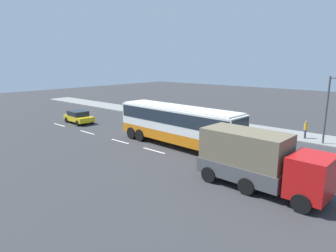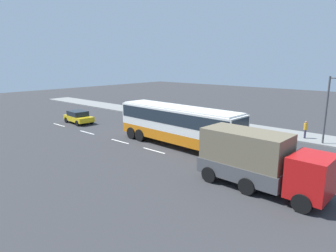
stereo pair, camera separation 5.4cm
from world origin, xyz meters
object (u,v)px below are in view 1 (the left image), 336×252
object	(u,v)px
pedestrian_near_curb	(306,128)
pedestrian_at_crossing	(203,116)
coach_bus	(178,122)
street_lamp	(330,105)
cargo_truck	(258,160)
car_yellow_taxi	(79,117)

from	to	relation	value
pedestrian_near_curb	pedestrian_at_crossing	size ratio (longest dim) A/B	1.06
coach_bus	street_lamp	distance (m)	12.87
cargo_truck	pedestrian_near_curb	world-z (taller)	cargo_truck
car_yellow_taxi	cargo_truck	bearing A→B (deg)	-3.56
coach_bus	pedestrian_at_crossing	xyz separation A→B (m)	(-3.47, 8.78, -1.10)
car_yellow_taxi	pedestrian_near_curb	size ratio (longest dim) A/B	2.57
pedestrian_near_curb	street_lamp	distance (m)	3.21
coach_bus	street_lamp	size ratio (longest dim) A/B	2.08
car_yellow_taxi	pedestrian_near_curb	bearing A→B (deg)	27.81
pedestrian_near_curb	cargo_truck	bearing A→B (deg)	-86.41
cargo_truck	pedestrian_at_crossing	world-z (taller)	cargo_truck
pedestrian_near_curb	coach_bus	bearing A→B (deg)	-130.97
coach_bus	street_lamp	world-z (taller)	street_lamp
cargo_truck	pedestrian_near_curb	distance (m)	13.11
coach_bus	pedestrian_near_curb	world-z (taller)	coach_bus
cargo_truck	street_lamp	distance (m)	12.39
coach_bus	car_yellow_taxi	xyz separation A→B (m)	(-14.90, -0.25, -1.35)
pedestrian_near_curb	car_yellow_taxi	bearing A→B (deg)	-158.91
pedestrian_near_curb	pedestrian_at_crossing	distance (m)	11.04
pedestrian_at_crossing	pedestrian_near_curb	bearing A→B (deg)	-97.23
pedestrian_near_curb	street_lamp	world-z (taller)	street_lamp
car_yellow_taxi	street_lamp	xyz separation A→B (m)	(24.37, 8.84, 2.76)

